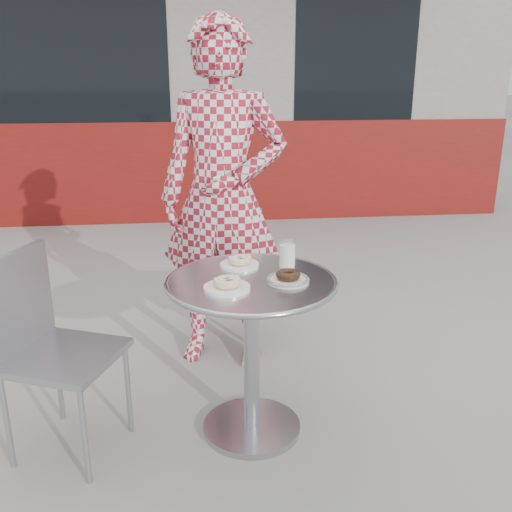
{
  "coord_description": "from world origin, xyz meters",
  "views": [
    {
      "loc": [
        -0.21,
        -2.09,
        1.5
      ],
      "look_at": [
        0.04,
        0.1,
        0.77
      ],
      "focal_mm": 40.0,
      "sensor_mm": 36.0,
      "label": 1
    }
  ],
  "objects": [
    {
      "name": "ground",
      "position": [
        0.0,
        0.0,
        0.0
      ],
      "size": [
        60.0,
        60.0,
        0.0
      ],
      "primitive_type": "plane",
      "color": "#979590",
      "rests_on": "ground"
    },
    {
      "name": "storefront",
      "position": [
        -0.0,
        5.56,
        1.49
      ],
      "size": [
        6.02,
        4.55,
        3.0
      ],
      "color": "gray",
      "rests_on": "ground"
    },
    {
      "name": "bistro_table",
      "position": [
        0.01,
        0.02,
        0.53
      ],
      "size": [
        0.69,
        0.69,
        0.7
      ],
      "rotation": [
        0.0,
        0.0,
        0.26
      ],
      "color": "silver",
      "rests_on": "ground"
    },
    {
      "name": "chair_far",
      "position": [
        -0.03,
        0.94,
        0.25
      ],
      "size": [
        0.43,
        0.44,
        0.81
      ],
      "rotation": [
        0.0,
        0.0,
        3.01
      ],
      "color": "#9C9EA3",
      "rests_on": "ground"
    },
    {
      "name": "chair_left",
      "position": [
        -0.75,
        -0.02,
        0.26
      ],
      "size": [
        0.52,
        0.52,
        0.83
      ],
      "rotation": [
        0.0,
        0.0,
        1.19
      ],
      "color": "#9C9EA3",
      "rests_on": "ground"
    },
    {
      "name": "seated_person",
      "position": [
        -0.07,
        0.7,
        0.87
      ],
      "size": [
        0.73,
        0.58,
        1.75
      ],
      "primitive_type": "imported",
      "rotation": [
        0.0,
        0.0,
        -0.28
      ],
      "color": "maroon",
      "rests_on": "ground"
    },
    {
      "name": "plate_far",
      "position": [
        -0.02,
        0.19,
        0.72
      ],
      "size": [
        0.16,
        0.16,
        0.04
      ],
      "rotation": [
        0.0,
        0.0,
        0.39
      ],
      "color": "white",
      "rests_on": "bistro_table"
    },
    {
      "name": "plate_near",
      "position": [
        -0.1,
        -0.07,
        0.72
      ],
      "size": [
        0.18,
        0.18,
        0.05
      ],
      "rotation": [
        0.0,
        0.0,
        0.41
      ],
      "color": "white",
      "rests_on": "bistro_table"
    },
    {
      "name": "plate_checker",
      "position": [
        0.15,
        -0.02,
        0.71
      ],
      "size": [
        0.17,
        0.17,
        0.04
      ],
      "rotation": [
        0.0,
        0.0,
        -0.05
      ],
      "color": "white",
      "rests_on": "bistro_table"
    },
    {
      "name": "milk_cup",
      "position": [
        0.17,
        0.16,
        0.75
      ],
      "size": [
        0.07,
        0.07,
        0.11
      ],
      "rotation": [
        0.0,
        0.0,
        -0.24
      ],
      "color": "white",
      "rests_on": "bistro_table"
    }
  ]
}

